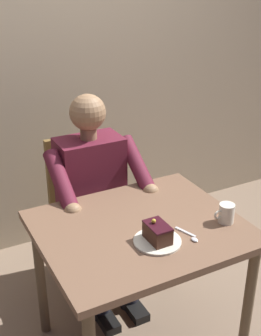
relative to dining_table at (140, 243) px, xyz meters
The scene contains 8 objects.
cafe_rear_panel 1.52m from the dining_table, 90.00° to the right, with size 6.40×0.12×3.00m, color #BBAB8D.
dining_table is the anchor object (origin of this frame).
chair 0.69m from the dining_table, 90.00° to the right, with size 0.42×0.42×0.91m.
seated_person 0.50m from the dining_table, 90.00° to the right, with size 0.53×0.58×1.21m.
dessert_plate 0.18m from the dining_table, 91.25° to the left, with size 0.21×0.21×0.01m, color silver.
cake_slice 0.21m from the dining_table, 91.21° to the left, with size 0.08×0.13×0.10m.
coffee_cup 0.42m from the dining_table, 156.97° to the left, with size 0.11×0.07×0.09m.
dessert_spoon 0.26m from the dining_table, 129.44° to the left, with size 0.05×0.14×0.01m.
Camera 1 is at (0.85, 1.51, 1.83)m, focal length 47.36 mm.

